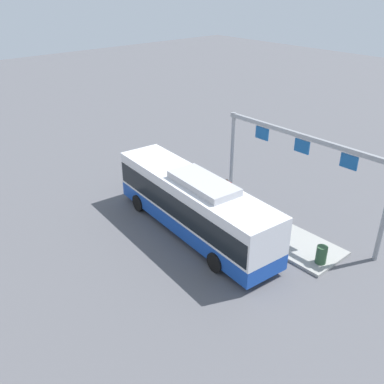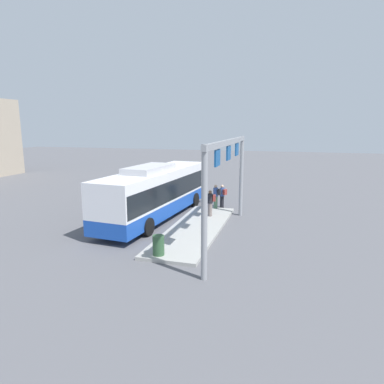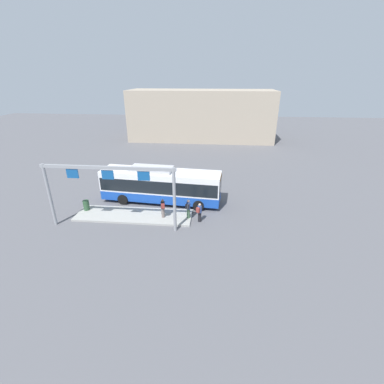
# 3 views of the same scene
# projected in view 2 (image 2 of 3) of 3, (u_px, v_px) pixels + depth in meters

# --- Properties ---
(ground_plane) EXTENTS (120.00, 120.00, 0.00)m
(ground_plane) POSITION_uv_depth(u_px,v_px,m) (157.00, 218.00, 21.84)
(ground_plane) COLOR #56565B
(platform_curb) EXTENTS (10.00, 2.80, 0.16)m
(platform_curb) POSITION_uv_depth(u_px,v_px,m) (196.00, 229.00, 19.27)
(platform_curb) COLOR #9E9E99
(platform_curb) RESTS_ON ground
(bus_main) EXTENTS (11.41, 3.48, 3.46)m
(bus_main) POSITION_uv_depth(u_px,v_px,m) (156.00, 190.00, 21.48)
(bus_main) COLOR #1947AD
(bus_main) RESTS_ON ground
(person_boarding) EXTENTS (0.44, 0.59, 1.67)m
(person_boarding) POSITION_uv_depth(u_px,v_px,m) (216.00, 196.00, 23.53)
(person_boarding) COLOR #476B4C
(person_boarding) RESTS_ON platform_curb
(person_waiting_near) EXTENTS (0.43, 0.58, 1.67)m
(person_waiting_near) POSITION_uv_depth(u_px,v_px,m) (211.00, 202.00, 21.50)
(person_waiting_near) COLOR slate
(person_waiting_near) RESTS_ON platform_curb
(person_waiting_mid) EXTENTS (0.53, 0.61, 1.67)m
(person_waiting_mid) POSITION_uv_depth(u_px,v_px,m) (222.00, 196.00, 24.40)
(person_waiting_mid) COLOR black
(person_waiting_mid) RESTS_ON ground
(platform_sign_gantry) EXTENTS (10.29, 0.24, 5.20)m
(platform_sign_gantry) POSITION_uv_depth(u_px,v_px,m) (228.00, 167.00, 17.06)
(platform_sign_gantry) COLOR gray
(platform_sign_gantry) RESTS_ON ground
(trash_bin) EXTENTS (0.52, 0.52, 0.90)m
(trash_bin) POSITION_uv_depth(u_px,v_px,m) (158.00, 245.00, 15.09)
(trash_bin) COLOR #2D5133
(trash_bin) RESTS_ON platform_curb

